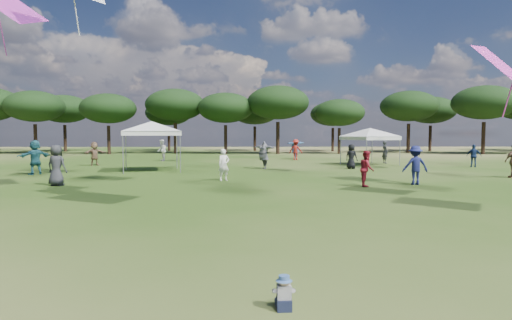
{
  "coord_description": "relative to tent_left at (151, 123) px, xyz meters",
  "views": [
    {
      "loc": [
        -0.06,
        -3.39,
        2.27
      ],
      "look_at": [
        0.05,
        2.69,
        1.89
      ],
      "focal_mm": 30.0,
      "sensor_mm": 36.0,
      "label": 1
    }
  ],
  "objects": [
    {
      "name": "tent_right",
      "position": [
        14.57,
        4.65,
        -0.34
      ],
      "size": [
        5.76,
        5.76,
        2.97
      ],
      "rotation": [
        0.0,
        0.0,
        0.41
      ],
      "color": "gray",
      "rests_on": "ground"
    },
    {
      "name": "toddler",
      "position": [
        6.28,
        -20.53,
        -2.68
      ],
      "size": [
        0.3,
        0.34,
        0.45
      ],
      "rotation": [
        0.0,
        0.0,
        0.04
      ],
      "color": "#151A30",
      "rests_on": "ground"
    },
    {
      "name": "tent_left",
      "position": [
        0.0,
        0.0,
        0.0
      ],
      "size": [
        6.61,
        6.61,
        3.31
      ],
      "rotation": [
        0.0,
        0.0,
        0.23
      ],
      "color": "gray",
      "rests_on": "ground"
    },
    {
      "name": "tree_line",
      "position": [
        8.27,
        24.88,
        2.54
      ],
      "size": [
        108.78,
        17.63,
        7.77
      ],
      "color": "black",
      "rests_on": "ground"
    },
    {
      "name": "festival_crowd",
      "position": [
        6.14,
        2.5,
        -2.0
      ],
      "size": [
        28.38,
        21.63,
        1.92
      ],
      "color": "navy",
      "rests_on": "ground"
    }
  ]
}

